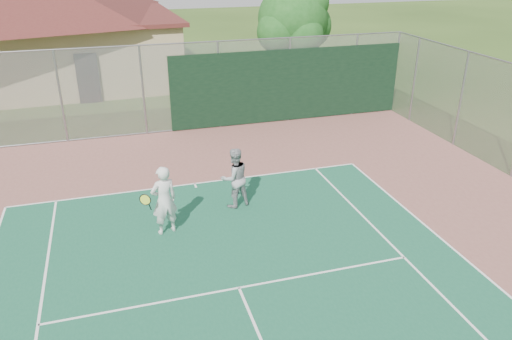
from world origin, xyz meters
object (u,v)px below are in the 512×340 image
at_px(tree, 295,21).
at_px(player_white_front, 164,201).
at_px(clubhouse, 38,22).
at_px(player_grey_back, 235,178).

xyz_separation_m(tree, player_white_front, (-7.81, -11.57, -2.67)).
height_order(clubhouse, tree, clubhouse).
bearing_deg(player_white_front, clubhouse, -91.50).
relative_size(tree, player_grey_back, 3.12).
distance_m(clubhouse, player_grey_back, 17.85).
height_order(player_white_front, player_grey_back, player_white_front).
xyz_separation_m(clubhouse, player_white_front, (4.17, -17.46, -2.30)).
relative_size(clubhouse, player_white_front, 8.11).
relative_size(tree, player_white_front, 2.94).
bearing_deg(player_grey_back, tree, -132.48).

